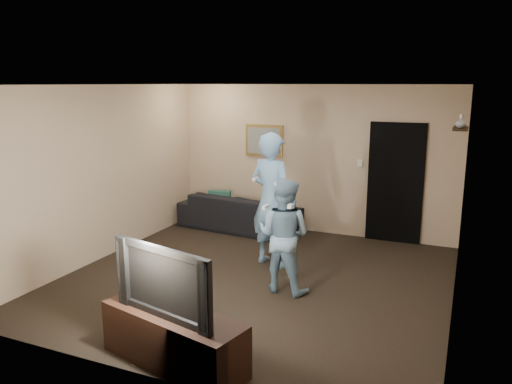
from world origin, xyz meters
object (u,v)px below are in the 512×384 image
at_px(wii_player_right, 284,235).
at_px(television, 171,279).
at_px(wii_player_left, 272,200).
at_px(sofa, 239,212).
at_px(tv_console, 174,339).

bearing_deg(wii_player_right, television, -99.58).
relative_size(television, wii_player_left, 0.61).
relative_size(wii_player_left, wii_player_right, 1.33).
relative_size(sofa, wii_player_right, 1.50).
bearing_deg(wii_player_right, sofa, 126.75).
relative_size(television, wii_player_right, 0.81).
distance_m(sofa, wii_player_right, 2.86).
distance_m(tv_console, television, 0.61).
bearing_deg(television, wii_player_right, 93.79).
xyz_separation_m(television, wii_player_right, (0.35, 2.05, -0.12)).
height_order(tv_console, television, television).
relative_size(sofa, television, 1.86).
height_order(television, wii_player_right, wii_player_right).
distance_m(sofa, television, 4.55).
bearing_deg(wii_player_left, television, -87.20).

